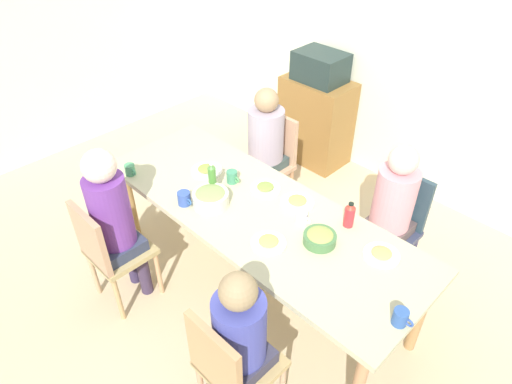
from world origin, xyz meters
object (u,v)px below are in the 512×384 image
Objects in this scene: chair_2 at (230,365)px; microwave at (320,67)px; bowl_0 at (211,198)px; cup_4 at (232,177)px; cup_2 at (184,198)px; person_0 at (265,141)px; plate_0 at (381,254)px; bowl_1 at (320,238)px; person_1 at (392,206)px; dining_table at (256,217)px; side_cabinet at (316,121)px; plate_4 at (207,170)px; bottle_0 at (212,179)px; person_3 at (113,216)px; chair_3 at (109,250)px; person_2 at (242,336)px; cup_1 at (401,317)px; chair_1 at (393,222)px; cup_3 at (302,218)px; cup_0 at (130,170)px; plate_1 at (265,188)px; plate_3 at (297,202)px; plate_2 at (269,242)px; chair_0 at (272,157)px; bottle_1 at (349,215)px.

chair_2 is 1.88× the size of microwave.
bowl_0 reaches higher than cup_4.
person_0 is at bearing 102.40° from cup_2.
bowl_1 is (-0.34, -0.17, 0.03)m from plate_0.
chair_2 is at bearing -90.00° from person_1.
dining_table is 1.93m from side_cabinet.
bottle_0 is at bearing -30.61° from plate_4.
person_3 is at bearing -130.33° from person_1.
chair_2 is 4.33× the size of bowl_1.
chair_3 reaches higher than cup_4.
person_2 is 2.88m from microwave.
dining_table is 9.82× the size of bowl_0.
bowl_1 is at bearing -31.08° from person_0.
cup_1 is at bearing 6.39° from cup_2.
chair_1 is 1.14m from cup_1.
cup_3 is 0.66m from cup_4.
cup_4 is 0.24× the size of microwave.
bottle_0 reaches higher than cup_3.
microwave is (0.00, 0.00, 0.59)m from side_cabinet.
person_3 is 4.94× the size of bottle_0.
chair_3 is 3.47× the size of bottle_0.
plate_0 is at bearing 14.58° from bottle_0.
cup_0 is (-0.96, -0.38, 0.11)m from dining_table.
plate_1 and plate_3 have the same top height.
person_2 reaches higher than chair_3.
plate_3 is at bearing 107.67° from plate_2.
plate_2 is at bearing -23.89° from cup_4.
chair_2 is 1.20m from plate_3.
microwave is at bearing 120.74° from person_2.
person_1 is at bearing 90.00° from chair_2.
side_cabinet is (-1.69, 1.50, -0.32)m from plate_0.
bowl_1 reaches higher than plate_4.
plate_4 is at bearing -162.41° from plate_1.
person_2 reaches higher than dining_table.
person_0 reaches higher than cup_4.
cup_2 is at bearing -77.60° from person_0.
chair_0 is 0.78× the size of person_2.
bottle_1 is at bearing -23.77° from chair_0.
microwave reaches higher than bowl_1.
bowl_0 is 1.22× the size of bowl_1.
person_1 is 10.39× the size of cup_4.
person_1 is 4.62× the size of bottle_0.
cup_0 is 2.16m from cup_1.
bottle_1 is at bearing -19.94° from person_0.
person_2 is 9.94× the size of cup_4.
cup_1 is (0.56, 0.69, 0.29)m from chair_2.
plate_4 is 0.57m from cup_0.
microwave reaches higher than chair_0.
chair_0 and chair_1 have the same top height.
cup_2 is 2.09m from microwave.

